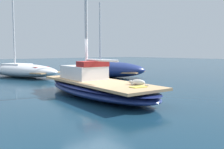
# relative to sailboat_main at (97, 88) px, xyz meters

# --- Properties ---
(ground_plane) EXTENTS (120.00, 120.00, 0.00)m
(ground_plane) POSITION_rel_sailboat_main_xyz_m (0.00, 0.00, -0.34)
(ground_plane) COLOR #143347
(sailboat_main) EXTENTS (3.04, 7.40, 0.66)m
(sailboat_main) POSITION_rel_sailboat_main_xyz_m (0.00, 0.00, 0.00)
(sailboat_main) COLOR navy
(sailboat_main) RESTS_ON ground
(mast_main) EXTENTS (0.14, 2.27, 6.09)m
(mast_main) POSITION_rel_sailboat_main_xyz_m (0.07, 0.73, 3.04)
(mast_main) COLOR silver
(mast_main) RESTS_ON sailboat_main
(cabin_house) EXTENTS (1.56, 2.32, 0.84)m
(cabin_house) POSITION_rel_sailboat_main_xyz_m (0.09, 1.11, 0.67)
(cabin_house) COLOR silver
(cabin_house) RESTS_ON sailboat_main
(dog_white) EXTENTS (0.34, 0.95, 0.22)m
(dog_white) POSITION_rel_sailboat_main_xyz_m (0.37, -2.07, 0.43)
(dog_white) COLOR silver
(dog_white) RESTS_ON sailboat_main
(deck_winch) EXTENTS (0.16, 0.16, 0.21)m
(deck_winch) POSITION_rel_sailboat_main_xyz_m (0.58, -1.87, 0.42)
(deck_winch) COLOR #B7B7BC
(deck_winch) RESTS_ON sailboat_main
(deck_towel) EXTENTS (0.60, 0.43, 0.03)m
(deck_towel) POSITION_rel_sailboat_main_xyz_m (-0.04, -2.49, 0.34)
(deck_towel) COLOR #D8D14C
(deck_towel) RESTS_ON sailboat_main
(moored_boat_starboard_side) EXTENTS (4.76, 6.54, 5.67)m
(moored_boat_starboard_side) POSITION_rel_sailboat_main_xyz_m (5.46, 6.02, 0.27)
(moored_boat_starboard_side) COLOR navy
(moored_boat_starboard_side) RESTS_ON ground
(moored_boat_far_astern) EXTENTS (4.54, 7.78, 5.88)m
(moored_boat_far_astern) POSITION_rel_sailboat_main_xyz_m (0.48, 10.38, 0.20)
(moored_boat_far_astern) COLOR white
(moored_boat_far_astern) RESTS_ON ground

